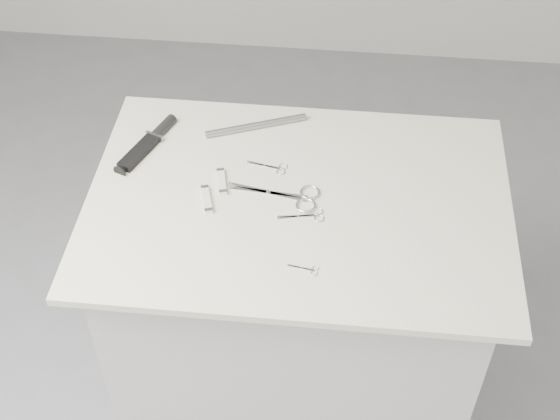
# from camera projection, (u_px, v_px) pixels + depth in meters

# --- Properties ---
(ground) EXTENTS (4.00, 4.00, 0.01)m
(ground) POSITION_uv_depth(u_px,v_px,m) (294.00, 405.00, 2.49)
(ground) COLOR gray
(ground) RESTS_ON ground
(plinth) EXTENTS (0.90, 0.60, 0.90)m
(plinth) POSITION_uv_depth(u_px,v_px,m) (296.00, 320.00, 2.17)
(plinth) COLOR #B9B9B6
(plinth) RESTS_ON ground
(display_board) EXTENTS (1.00, 0.70, 0.02)m
(display_board) POSITION_uv_depth(u_px,v_px,m) (298.00, 203.00, 1.84)
(display_board) COLOR beige
(display_board) RESTS_ON plinth
(large_shears) EXTENTS (0.22, 0.09, 0.01)m
(large_shears) POSITION_uv_depth(u_px,v_px,m) (294.00, 197.00, 1.84)
(large_shears) COLOR silver
(large_shears) RESTS_ON display_board
(embroidery_scissors_a) EXTENTS (0.11, 0.05, 0.00)m
(embroidery_scissors_a) POSITION_uv_depth(u_px,v_px,m) (309.00, 216.00, 1.80)
(embroidery_scissors_a) COLOR silver
(embroidery_scissors_a) RESTS_ON display_board
(embroidery_scissors_b) EXTENTS (0.10, 0.05, 0.00)m
(embroidery_scissors_b) POSITION_uv_depth(u_px,v_px,m) (274.00, 168.00, 1.91)
(embroidery_scissors_b) COLOR silver
(embroidery_scissors_b) RESTS_ON display_board
(tiny_scissors) EXTENTS (0.07, 0.03, 0.00)m
(tiny_scissors) POSITION_uv_depth(u_px,v_px,m) (307.00, 269.00, 1.68)
(tiny_scissors) COLOR silver
(tiny_scissors) RESTS_ON display_board
(sheathed_knife) EXTENTS (0.11, 0.22, 0.03)m
(sheathed_knife) POSITION_uv_depth(u_px,v_px,m) (150.00, 141.00, 1.97)
(sheathed_knife) COLOR black
(sheathed_knife) RESTS_ON display_board
(pocket_knife_a) EXTENTS (0.04, 0.09, 0.01)m
(pocket_knife_a) POSITION_uv_depth(u_px,v_px,m) (222.00, 182.00, 1.87)
(pocket_knife_a) COLOR beige
(pocket_knife_a) RESTS_ON display_board
(pocket_knife_b) EXTENTS (0.04, 0.09, 0.01)m
(pocket_knife_b) POSITION_uv_depth(u_px,v_px,m) (207.00, 199.00, 1.83)
(pocket_knife_b) COLOR beige
(pocket_knife_b) RESTS_ON display_board
(metal_rail) EXTENTS (0.25, 0.12, 0.02)m
(metal_rail) POSITION_uv_depth(u_px,v_px,m) (256.00, 125.00, 2.01)
(metal_rail) COLOR gray
(metal_rail) RESTS_ON display_board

